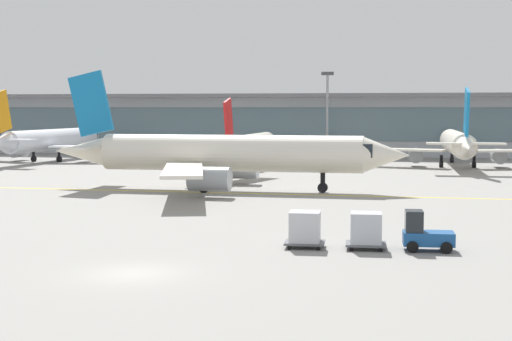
{
  "coord_description": "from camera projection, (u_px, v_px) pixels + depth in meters",
  "views": [
    {
      "loc": [
        11.78,
        -32.41,
        7.4
      ],
      "look_at": [
        1.65,
        20.76,
        3.0
      ],
      "focal_mm": 54.12,
      "sensor_mm": 36.0,
      "label": 1
    }
  ],
  "objects": [
    {
      "name": "ground_plane",
      "position": [
        133.0,
        273.0,
        34.53
      ],
      "size": [
        400.0,
        400.0,
        0.0
      ],
      "primitive_type": "plane",
      "color": "gray"
    },
    {
      "name": "taxiing_regional_jet",
      "position": [
        227.0,
        154.0,
        69.04
      ],
      "size": [
        32.75,
        30.53,
        10.87
      ],
      "rotation": [
        0.0,
        0.0,
        -0.02
      ],
      "color": "silver",
      "rests_on": "ground_plane"
    },
    {
      "name": "taxiway_centreline_stripe",
      "position": [
        226.0,
        193.0,
        67.26
      ],
      "size": [
        109.99,
        2.11,
        0.01
      ],
      "primitive_type": "cube",
      "rotation": [
        0.0,
        0.0,
        -0.02
      ],
      "color": "yellow",
      "rests_on": "ground_plane"
    },
    {
      "name": "baggage_tug",
      "position": [
        424.0,
        234.0,
        39.96
      ],
      "size": [
        2.67,
        1.74,
        2.1
      ],
      "rotation": [
        0.0,
        0.0,
        0.05
      ],
      "color": "#194C8C",
      "rests_on": "ground_plane"
    },
    {
      "name": "apron_light_mast_1",
      "position": [
        327.0,
        111.0,
        112.52
      ],
      "size": [
        1.8,
        0.36,
        12.66
      ],
      "color": "gray",
      "rests_on": "ground_plane"
    },
    {
      "name": "cargo_dolly_trailing",
      "position": [
        305.0,
        228.0,
        40.77
      ],
      "size": [
        2.18,
        1.71,
        1.94
      ],
      "rotation": [
        0.0,
        0.0,
        0.05
      ],
      "color": "#595B60",
      "rests_on": "ground_plane"
    },
    {
      "name": "gate_airplane_3",
      "position": [
        457.0,
        144.0,
        96.75
      ],
      "size": [
        27.24,
        29.22,
        9.7
      ],
      "rotation": [
        0.0,
        0.0,
        1.59
      ],
      "color": "silver",
      "rests_on": "ground_plane"
    },
    {
      "name": "terminal_concourse",
      "position": [
        327.0,
        124.0,
        121.5
      ],
      "size": [
        208.29,
        11.0,
        9.6
      ],
      "color": "#B2B7BC",
      "rests_on": "ground_plane"
    },
    {
      "name": "gate_airplane_2",
      "position": [
        250.0,
        145.0,
        101.46
      ],
      "size": [
        24.14,
        25.99,
        8.61
      ],
      "rotation": [
        0.0,
        0.0,
        1.51
      ],
      "color": "silver",
      "rests_on": "ground_plane"
    },
    {
      "name": "cargo_dolly_lead",
      "position": [
        366.0,
        229.0,
        40.34
      ],
      "size": [
        2.18,
        1.71,
        1.94
      ],
      "rotation": [
        0.0,
        0.0,
        0.05
      ],
      "color": "#595B60",
      "rests_on": "ground_plane"
    },
    {
      "name": "gate_airplane_1",
      "position": [
        51.0,
        140.0,
        107.05
      ],
      "size": [
        27.15,
        29.3,
        9.7
      ],
      "rotation": [
        0.0,
        0.0,
        1.49
      ],
      "color": "silver",
      "rests_on": "ground_plane"
    }
  ]
}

